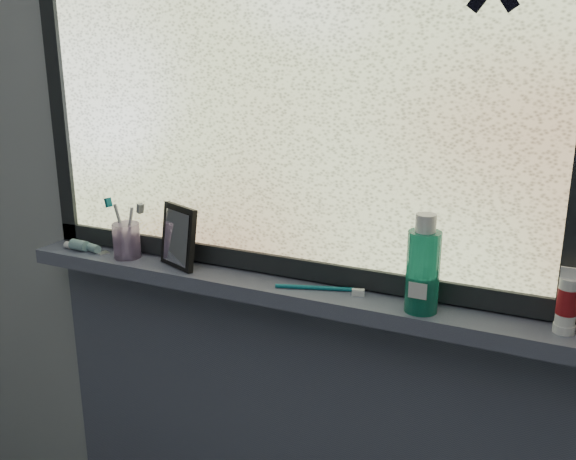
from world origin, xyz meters
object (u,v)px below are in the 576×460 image
at_px(toothbrush_cup, 127,241).
at_px(mouthwash_bottle, 423,264).
at_px(vanity_mirror, 179,237).
at_px(cream_tube, 568,298).

height_order(toothbrush_cup, mouthwash_bottle, mouthwash_bottle).
bearing_deg(vanity_mirror, cream_tube, 22.32).
xyz_separation_m(toothbrush_cup, cream_tube, (1.13, 0.01, 0.03)).
height_order(vanity_mirror, toothbrush_cup, vanity_mirror).
bearing_deg(toothbrush_cup, vanity_mirror, 0.21).
xyz_separation_m(toothbrush_cup, mouthwash_bottle, (0.83, -0.01, 0.06)).
relative_size(mouthwash_bottle, cream_tube, 1.82).
distance_m(toothbrush_cup, cream_tube, 1.13).
relative_size(toothbrush_cup, mouthwash_bottle, 0.53).
bearing_deg(cream_tube, mouthwash_bottle, -176.28).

